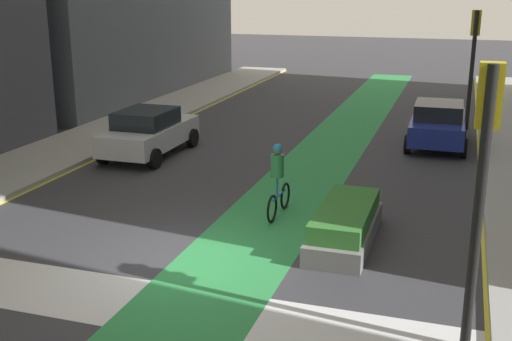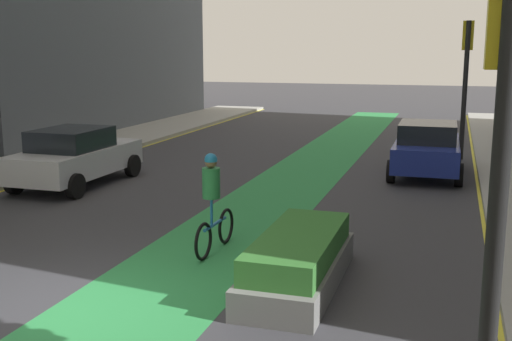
# 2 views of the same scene
# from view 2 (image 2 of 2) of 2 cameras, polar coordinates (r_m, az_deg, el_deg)

# --- Properties ---
(ground_plane) EXTENTS (120.00, 120.00, 0.00)m
(ground_plane) POSITION_cam_2_polar(r_m,az_deg,el_deg) (9.60, -17.42, -12.04)
(ground_plane) COLOR #38383D
(bike_lane_paint) EXTENTS (2.40, 60.00, 0.01)m
(bike_lane_paint) POSITION_cam_2_polar(r_m,az_deg,el_deg) (9.08, -11.96, -13.08)
(bike_lane_paint) COLOR #2D8C47
(bike_lane_paint) RESTS_ON ground_plane
(traffic_signal_near_right) EXTENTS (0.35, 0.52, 4.45)m
(traffic_signal_near_right) POSITION_cam_2_polar(r_m,az_deg,el_deg) (5.62, 21.51, 4.53)
(traffic_signal_near_right) COLOR black
(traffic_signal_near_right) RESTS_ON ground_plane
(traffic_signal_far_right) EXTENTS (0.35, 0.52, 4.58)m
(traffic_signal_far_right) POSITION_cam_2_polar(r_m,az_deg,el_deg) (22.20, 18.53, 9.19)
(traffic_signal_far_right) COLOR black
(traffic_signal_far_right) RESTS_ON ground_plane
(car_blue_right_far) EXTENTS (2.06, 4.22, 1.57)m
(car_blue_right_far) POSITION_cam_2_polar(r_m,az_deg,el_deg) (19.17, 15.24, 1.98)
(car_blue_right_far) COLOR navy
(car_blue_right_far) RESTS_ON ground_plane
(car_white_left_far) EXTENTS (2.03, 4.20, 1.57)m
(car_white_left_far) POSITION_cam_2_polar(r_m,az_deg,el_deg) (17.81, -16.06, 1.27)
(car_white_left_far) COLOR silver
(car_white_left_far) RESTS_ON ground_plane
(cyclist_in_lane) EXTENTS (0.32, 1.73, 1.86)m
(cyclist_in_lane) POSITION_cam_2_polar(r_m,az_deg,el_deg) (11.38, -3.94, -2.78)
(cyclist_in_lane) COLOR black
(cyclist_in_lane) RESTS_ON ground_plane
(median_planter) EXTENTS (1.22, 3.32, 0.85)m
(median_planter) POSITION_cam_2_polar(r_m,az_deg,el_deg) (9.96, 3.87, -8.20)
(median_planter) COLOR slate
(median_planter) RESTS_ON ground_plane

